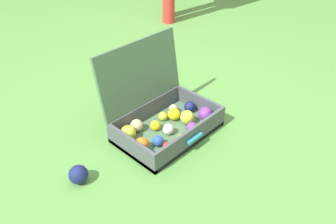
# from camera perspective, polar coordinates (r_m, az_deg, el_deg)

# --- Properties ---
(ground_plane) EXTENTS (16.00, 16.00, 0.00)m
(ground_plane) POSITION_cam_1_polar(r_m,az_deg,el_deg) (1.93, -1.29, -2.63)
(ground_plane) COLOR #569342
(open_suitcase) EXTENTS (0.56, 0.45, 0.49)m
(open_suitcase) POSITION_cam_1_polar(r_m,az_deg,el_deg) (1.85, -1.03, -0.47)
(open_suitcase) COLOR #4C7051
(open_suitcase) RESTS_ON ground
(stray_ball_on_grass) EXTENTS (0.09, 0.09, 0.09)m
(stray_ball_on_grass) POSITION_cam_1_polar(r_m,az_deg,el_deg) (1.63, -15.13, -10.31)
(stray_ball_on_grass) COLOR navy
(stray_ball_on_grass) RESTS_ON ground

